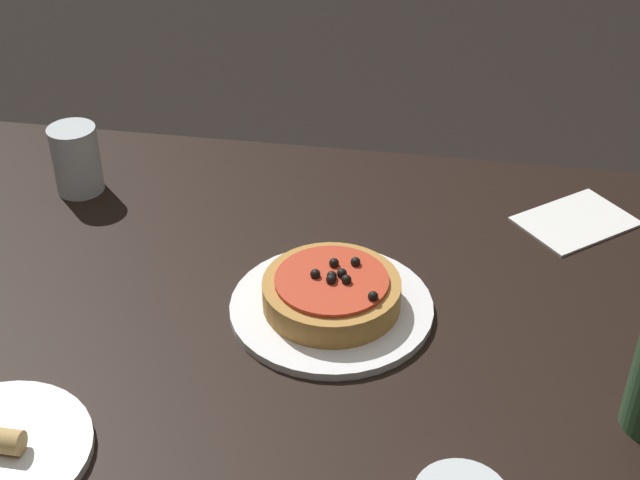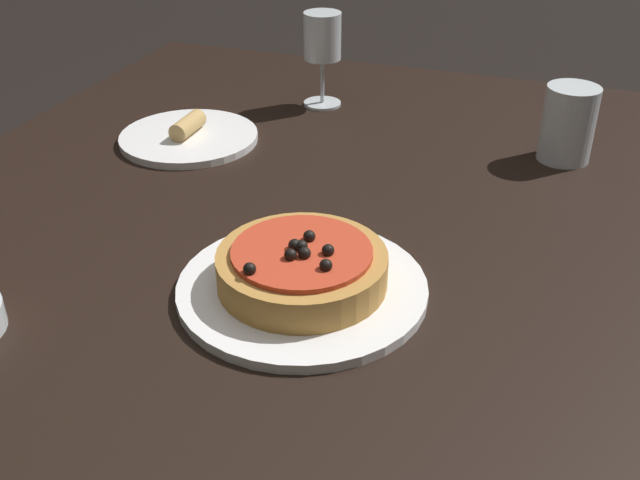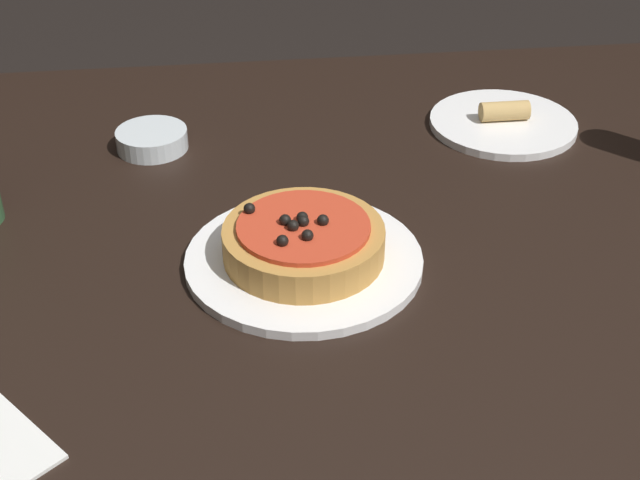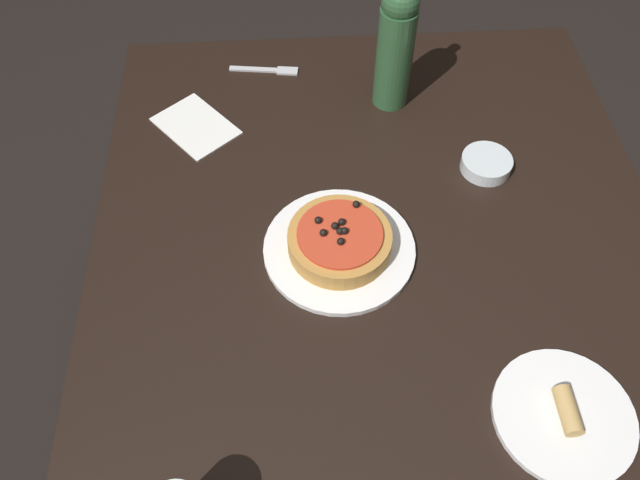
# 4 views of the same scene
# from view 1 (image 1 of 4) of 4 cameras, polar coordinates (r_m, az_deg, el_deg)

# --- Properties ---
(dining_table) EXTENTS (1.48, 1.09, 0.77)m
(dining_table) POSITION_cam_1_polar(r_m,az_deg,el_deg) (1.25, -3.92, -9.18)
(dining_table) COLOR black
(dining_table) RESTS_ON ground_plane
(dinner_plate) EXTENTS (0.28, 0.28, 0.01)m
(dinner_plate) POSITION_cam_1_polar(r_m,az_deg,el_deg) (1.24, 0.74, -4.34)
(dinner_plate) COLOR white
(dinner_plate) RESTS_ON dining_table
(pizza) EXTENTS (0.19, 0.19, 0.06)m
(pizza) POSITION_cam_1_polar(r_m,az_deg,el_deg) (1.23, 0.75, -3.33)
(pizza) COLOR #BC843D
(pizza) RESTS_ON dinner_plate
(water_cup) EXTENTS (0.08, 0.08, 0.12)m
(water_cup) POSITION_cam_1_polar(r_m,az_deg,el_deg) (1.54, -15.34, 5.00)
(water_cup) COLOR silver
(water_cup) RESTS_ON dining_table
(paper_napkin) EXTENTS (0.21, 0.21, 0.00)m
(paper_napkin) POSITION_cam_1_polar(r_m,az_deg,el_deg) (1.48, 16.04, 1.16)
(paper_napkin) COLOR white
(paper_napkin) RESTS_ON dining_table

